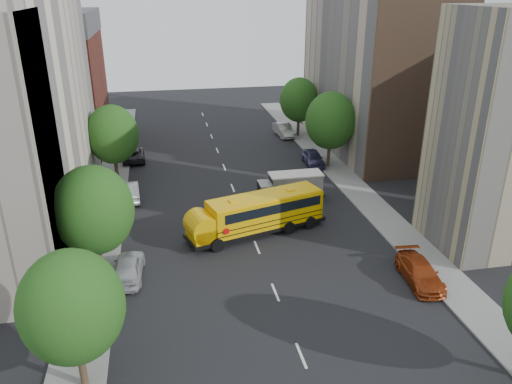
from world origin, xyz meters
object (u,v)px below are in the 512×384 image
object	(u,v)px
school_bus	(256,213)
parked_car_2	(133,154)
street_tree_4	(331,121)
safari_truck	(291,186)
parked_car_5	(284,130)
parked_car_4	(313,158)
street_tree_2	(113,135)
parked_car_1	(130,191)
street_tree_1	(93,210)
parked_car_0	(128,268)
parked_car_3	(420,272)
street_tree_0	(72,307)
street_tree_5	(299,100)

from	to	relation	value
school_bus	parked_car_2	distance (m)	22.39
street_tree_4	safari_truck	size ratio (longest dim) A/B	1.36
safari_truck	parked_car_5	size ratio (longest dim) A/B	1.22
safari_truck	parked_car_4	distance (m)	10.05
street_tree_2	parked_car_1	bearing A→B (deg)	-73.94
street_tree_1	street_tree_4	world-z (taller)	street_tree_4
parked_car_0	parked_car_4	distance (m)	27.01
street_tree_1	parked_car_0	bearing A→B (deg)	-13.82
street_tree_4	school_bus	distance (m)	17.70
parked_car_2	parked_car_3	size ratio (longest dim) A/B	1.05
parked_car_2	parked_car_4	bearing A→B (deg)	161.80
safari_truck	parked_car_2	bearing A→B (deg)	135.33
parked_car_0	parked_car_1	xyz separation A→B (m)	(-0.37, 13.57, -0.03)
parked_car_1	parked_car_5	xyz separation A→B (m)	(18.80, 17.28, 0.04)
parked_car_0	parked_car_1	bearing A→B (deg)	-84.29
street_tree_1	parked_car_1	distance (m)	13.86
school_bus	parked_car_5	xyz separation A→B (m)	(8.86, 26.16, -0.98)
parked_car_0	school_bus	bearing A→B (deg)	-149.73
street_tree_2	parked_car_0	distance (m)	18.95
school_bus	parked_car_4	xyz separation A→B (m)	(9.26, 14.67, -1.00)
street_tree_0	school_bus	bearing A→B (deg)	51.51
safari_truck	street_tree_1	bearing A→B (deg)	-147.29
school_bus	parked_car_0	xyz separation A→B (m)	(-9.56, -4.69, -0.99)
parked_car_1	parked_car_5	bearing A→B (deg)	-141.28
street_tree_4	parked_car_2	xyz separation A→B (m)	(-20.60, 6.29, -4.35)
parked_car_1	street_tree_4	bearing A→B (deg)	-170.58
street_tree_1	safari_truck	bearing A→B (deg)	32.79
street_tree_5	school_bus	xyz separation A→B (m)	(-10.66, -25.74, -2.91)
school_bus	safari_truck	world-z (taller)	school_bus
safari_truck	school_bus	bearing A→B (deg)	-126.92
safari_truck	parked_car_3	xyz separation A→B (m)	(4.85, -14.77, -0.63)
street_tree_4	street_tree_5	size ratio (longest dim) A/B	1.08
parked_car_0	parked_car_3	xyz separation A→B (m)	(18.83, -4.19, -0.08)
street_tree_1	parked_car_3	bearing A→B (deg)	-12.66
school_bus	parked_car_1	world-z (taller)	school_bus
parked_car_3	parked_car_5	world-z (taller)	parked_car_5
parked_car_0	parked_car_3	distance (m)	19.29
parked_car_4	school_bus	bearing A→B (deg)	-118.63
street_tree_4	safari_truck	bearing A→B (deg)	-128.51
street_tree_0	street_tree_4	bearing A→B (deg)	51.84
street_tree_5	parked_car_3	xyz separation A→B (m)	(-1.40, -34.63, -3.99)
street_tree_1	street_tree_2	world-z (taller)	street_tree_1
parked_car_0	parked_car_1	distance (m)	13.58
street_tree_5	parked_car_5	bearing A→B (deg)	166.98
street_tree_0	street_tree_5	world-z (taller)	street_tree_5
school_bus	parked_car_5	distance (m)	27.64
parked_car_0	parked_car_2	bearing A→B (deg)	-85.00
street_tree_4	parked_car_1	world-z (taller)	street_tree_4
parked_car_4	street_tree_2	bearing A→B (deg)	-173.78
street_tree_1	parked_car_5	xyz separation A→B (m)	(20.20, 30.42, -4.15)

